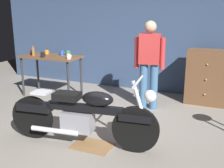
{
  "coord_description": "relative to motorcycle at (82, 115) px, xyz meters",
  "views": [
    {
      "loc": [
        1.79,
        -3.38,
        1.85
      ],
      "look_at": [
        -0.02,
        0.7,
        0.65
      ],
      "focal_mm": 44.11,
      "sensor_mm": 36.0,
      "label": 1
    }
  ],
  "objects": [
    {
      "name": "mug_white_ceramic",
      "position": [
        -1.19,
        1.57,
        0.5
      ],
      "size": [
        0.12,
        0.09,
        0.1
      ],
      "color": "white",
      "rests_on": "workbench"
    },
    {
      "name": "mug_red_diner",
      "position": [
        -2.28,
        1.77,
        0.5
      ],
      "size": [
        0.12,
        0.08,
        0.1
      ],
      "color": "red",
      "rests_on": "workbench"
    },
    {
      "name": "motorcycle",
      "position": [
        0.0,
        0.0,
        0.0
      ],
      "size": [
        2.18,
        0.67,
        1.0
      ],
      "rotation": [
        0.0,
        0.0,
        0.13
      ],
      "color": "black",
      "rests_on": "ground_plane"
    },
    {
      "name": "mug_orange_travel",
      "position": [
        -1.99,
        1.91,
        0.5
      ],
      "size": [
        0.12,
        0.09,
        0.09
      ],
      "color": "orange",
      "rests_on": "workbench"
    },
    {
      "name": "wooden_dresser",
      "position": [
        1.4,
        2.58,
        0.1
      ],
      "size": [
        0.8,
        0.47,
        1.1
      ],
      "color": "brown",
      "rests_on": "ground_plane"
    },
    {
      "name": "mug_green_speckled",
      "position": [
        -1.47,
        1.97,
        0.5
      ],
      "size": [
        0.12,
        0.09,
        0.1
      ],
      "color": "#3D7F4C",
      "rests_on": "workbench"
    },
    {
      "name": "bottle",
      "position": [
        -2.1,
        1.59,
        0.55
      ],
      "size": [
        0.06,
        0.06,
        0.24
      ],
      "color": "olive",
      "rests_on": "workbench"
    },
    {
      "name": "ground_plane",
      "position": [
        0.04,
        0.28,
        -0.45
      ],
      "size": [
        12.0,
        12.0,
        0.0
      ],
      "primitive_type": "plane",
      "color": "gray"
    },
    {
      "name": "mug_black_matte",
      "position": [
        -1.79,
        1.5,
        0.5
      ],
      "size": [
        0.11,
        0.08,
        0.11
      ],
      "color": "black",
      "rests_on": "workbench"
    },
    {
      "name": "mug_blue_enamel",
      "position": [
        -1.57,
        1.88,
        0.51
      ],
      "size": [
        0.12,
        0.08,
        0.11
      ],
      "color": "#2D51AD",
      "rests_on": "workbench"
    },
    {
      "name": "person_standing",
      "position": [
        0.41,
        1.83,
        0.48
      ],
      "size": [
        0.57,
        0.27,
        1.67
      ],
      "rotation": [
        0.0,
        0.0,
        3.28
      ],
      "color": "#3C668E",
      "rests_on": "ground_plane"
    },
    {
      "name": "workbench",
      "position": [
        -1.76,
        1.74,
        0.34
      ],
      "size": [
        1.3,
        0.64,
        0.9
      ],
      "color": "brown",
      "rests_on": "ground_plane"
    },
    {
      "name": "drip_tray",
      "position": [
        0.16,
        0.0,
        -0.44
      ],
      "size": [
        0.56,
        0.4,
        0.01
      ],
      "primitive_type": "cube",
      "color": "olive",
      "rests_on": "ground_plane"
    },
    {
      "name": "back_wall",
      "position": [
        0.04,
        3.08,
        1.1
      ],
      "size": [
        8.0,
        0.12,
        3.1
      ],
      "primitive_type": "cube",
      "color": "#384C70",
      "rests_on": "ground_plane"
    }
  ]
}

